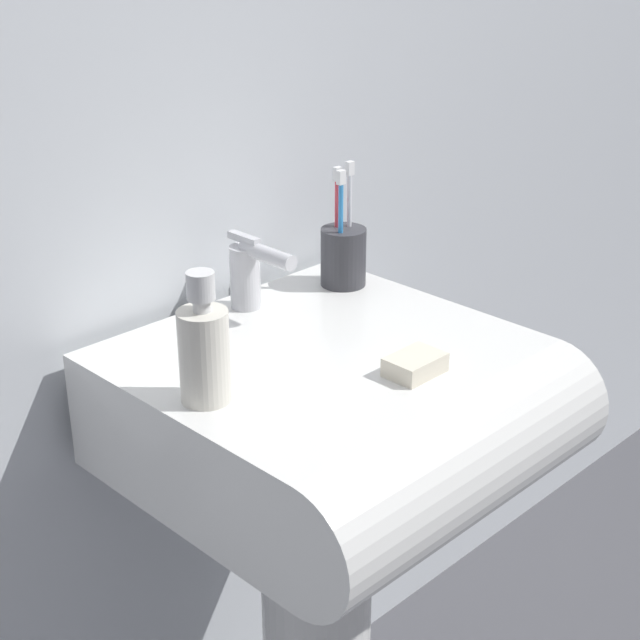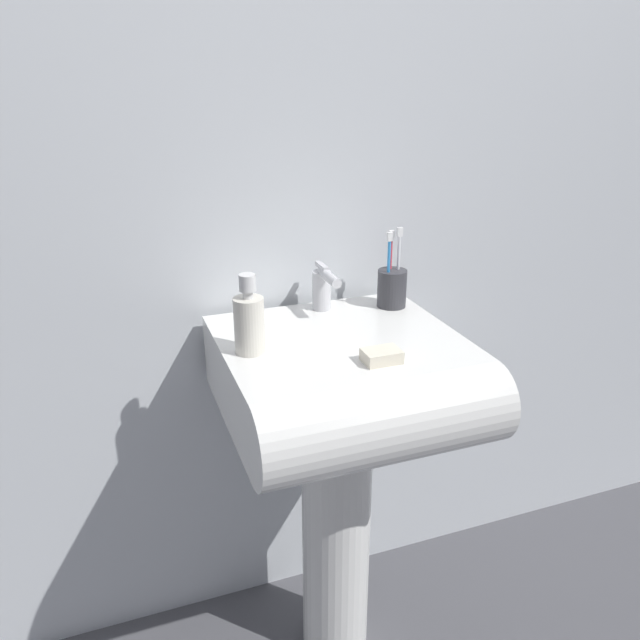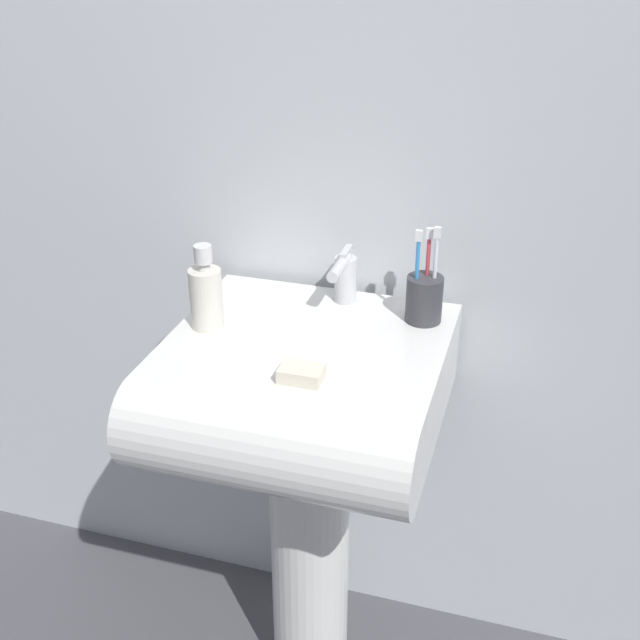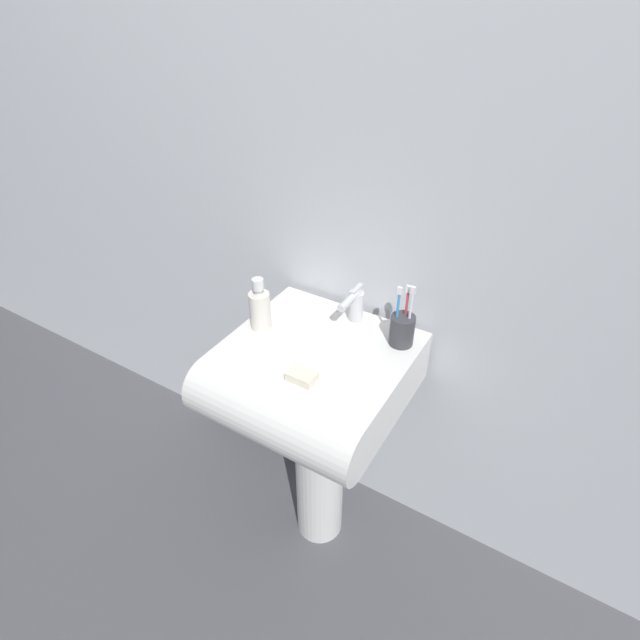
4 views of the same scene
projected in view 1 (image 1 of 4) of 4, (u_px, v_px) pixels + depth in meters
wall_back at (177, 33)px, 1.27m from camera, size 5.00×0.05×2.40m
sink_basin at (348, 417)px, 1.25m from camera, size 0.49×0.50×0.16m
faucet at (250, 271)px, 1.35m from camera, size 0.04×0.12×0.11m
toothbrush_cup at (343, 254)px, 1.44m from camera, size 0.07×0.07×0.18m
soap_bottle at (204, 350)px, 1.10m from camera, size 0.06×0.06×0.16m
bar_soap at (415, 365)px, 1.18m from camera, size 0.07×0.05×0.02m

